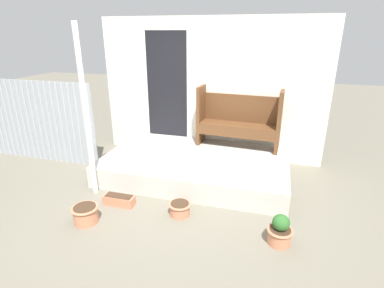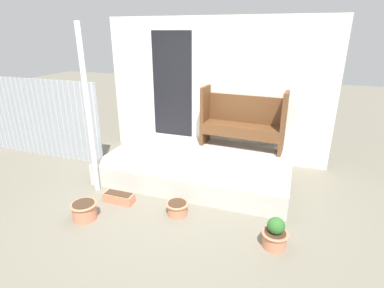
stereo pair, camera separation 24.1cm
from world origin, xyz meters
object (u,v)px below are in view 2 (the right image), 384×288
at_px(bench, 243,119).
at_px(planter_box_rect, 119,198).
at_px(flower_pot_middle, 177,208).
at_px(flower_pot_right, 275,234).
at_px(flower_pot_left, 84,210).
at_px(support_post, 88,113).

bearing_deg(bench, planter_box_rect, -122.94).
relative_size(bench, flower_pot_middle, 4.82).
bearing_deg(flower_pot_middle, flower_pot_right, -10.62).
xyz_separation_m(flower_pot_left, planter_box_rect, (0.20, 0.50, -0.06)).
bearing_deg(bench, support_post, -135.35).
bearing_deg(flower_pot_middle, support_post, 171.33).
relative_size(flower_pot_left, planter_box_rect, 0.78).
height_order(support_post, flower_pot_left, support_post).
bearing_deg(flower_pot_left, flower_pot_right, 6.04).
xyz_separation_m(flower_pot_right, planter_box_rect, (-2.22, 0.25, -0.09)).
xyz_separation_m(support_post, flower_pot_left, (0.32, -0.72, -1.11)).
distance_m(support_post, flower_pot_right, 2.98).
xyz_separation_m(bench, flower_pot_middle, (-0.50, -1.91, -0.78)).
xyz_separation_m(support_post, planter_box_rect, (0.53, -0.22, -1.16)).
xyz_separation_m(bench, planter_box_rect, (-1.41, -1.91, -0.81)).
distance_m(support_post, flower_pot_left, 1.36).
distance_m(support_post, bench, 2.60).
bearing_deg(support_post, flower_pot_left, -65.84).
xyz_separation_m(flower_pot_middle, planter_box_rect, (-0.92, 0.00, -0.03)).
bearing_deg(flower_pot_left, planter_box_rect, 67.83).
relative_size(bench, flower_pot_right, 3.90).
relative_size(support_post, flower_pot_middle, 7.99).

